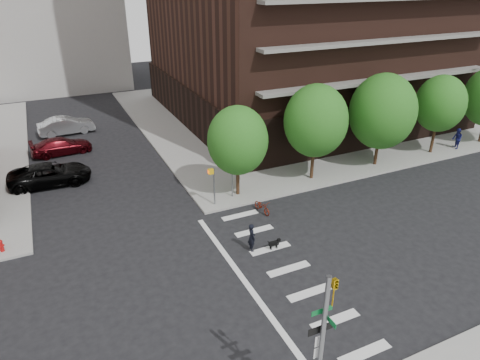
{
  "coord_description": "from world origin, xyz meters",
  "views": [
    {
      "loc": [
        -6.86,
        -15.19,
        13.88
      ],
      "look_at": [
        3.0,
        6.0,
        2.5
      ],
      "focal_mm": 32.0,
      "sensor_mm": 36.0,
      "label": 1
    }
  ],
  "objects_px": {
    "parked_car_black": "(50,174)",
    "parked_car_maroon": "(61,146)",
    "fire_hydrant": "(1,245)",
    "scooter": "(262,206)",
    "pedestrian_far": "(457,139)",
    "parked_car_silver": "(66,126)",
    "dog_walker": "(252,237)"
  },
  "relations": [
    {
      "from": "parked_car_black",
      "to": "parked_car_maroon",
      "type": "distance_m",
      "value": 5.94
    },
    {
      "from": "fire_hydrant",
      "to": "scooter",
      "type": "relative_size",
      "value": 0.46
    },
    {
      "from": "parked_car_black",
      "to": "parked_car_maroon",
      "type": "bearing_deg",
      "value": -9.04
    },
    {
      "from": "parked_car_maroon",
      "to": "pedestrian_far",
      "type": "xyz_separation_m",
      "value": [
        30.93,
        -13.42,
        0.33
      ]
    },
    {
      "from": "parked_car_maroon",
      "to": "parked_car_silver",
      "type": "xyz_separation_m",
      "value": [
        0.83,
        5.08,
        0.13
      ]
    },
    {
      "from": "parked_car_silver",
      "to": "dog_walker",
      "type": "distance_m",
      "value": 25.51
    },
    {
      "from": "fire_hydrant",
      "to": "dog_walker",
      "type": "xyz_separation_m",
      "value": [
        12.5,
        -5.46,
        0.28
      ]
    },
    {
      "from": "dog_walker",
      "to": "pedestrian_far",
      "type": "height_order",
      "value": "pedestrian_far"
    },
    {
      "from": "parked_car_silver",
      "to": "dog_walker",
      "type": "height_order",
      "value": "dog_walker"
    },
    {
      "from": "scooter",
      "to": "parked_car_maroon",
      "type": "bearing_deg",
      "value": 117.15
    },
    {
      "from": "dog_walker",
      "to": "parked_car_silver",
      "type": "bearing_deg",
      "value": 20.46
    },
    {
      "from": "parked_car_maroon",
      "to": "parked_car_silver",
      "type": "distance_m",
      "value": 5.15
    },
    {
      "from": "pedestrian_far",
      "to": "dog_walker",
      "type": "bearing_deg",
      "value": -50.46
    },
    {
      "from": "parked_car_silver",
      "to": "pedestrian_far",
      "type": "height_order",
      "value": "pedestrian_far"
    },
    {
      "from": "scooter",
      "to": "pedestrian_far",
      "type": "distance_m",
      "value": 20.31
    },
    {
      "from": "parked_car_maroon",
      "to": "fire_hydrant",
      "type": "bearing_deg",
      "value": 158.16
    },
    {
      "from": "parked_car_silver",
      "to": "scooter",
      "type": "xyz_separation_m",
      "value": [
        9.96,
        -20.95,
        -0.41
      ]
    },
    {
      "from": "parked_car_black",
      "to": "scooter",
      "type": "bearing_deg",
      "value": -127.34
    },
    {
      "from": "parked_car_black",
      "to": "scooter",
      "type": "height_order",
      "value": "parked_car_black"
    },
    {
      "from": "parked_car_silver",
      "to": "dog_walker",
      "type": "bearing_deg",
      "value": -167.62
    },
    {
      "from": "parked_car_maroon",
      "to": "dog_walker",
      "type": "bearing_deg",
      "value": -161.74
    },
    {
      "from": "pedestrian_far",
      "to": "parked_car_maroon",
      "type": "bearing_deg",
      "value": -88.52
    },
    {
      "from": "parked_car_maroon",
      "to": "scooter",
      "type": "distance_m",
      "value": 19.19
    },
    {
      "from": "parked_car_silver",
      "to": "scooter",
      "type": "height_order",
      "value": "parked_car_silver"
    },
    {
      "from": "fire_hydrant",
      "to": "parked_car_maroon",
      "type": "bearing_deg",
      "value": 73.23
    },
    {
      "from": "parked_car_maroon",
      "to": "pedestrian_far",
      "type": "distance_m",
      "value": 33.72
    },
    {
      "from": "parked_car_black",
      "to": "parked_car_maroon",
      "type": "xyz_separation_m",
      "value": [
        1.2,
        5.82,
        -0.08
      ]
    },
    {
      "from": "parked_car_maroon",
      "to": "parked_car_black",
      "type": "bearing_deg",
      "value": 163.27
    },
    {
      "from": "scooter",
      "to": "pedestrian_far",
      "type": "bearing_deg",
      "value": -0.13
    },
    {
      "from": "scooter",
      "to": "parked_car_silver",
      "type": "bearing_deg",
      "value": 108.37
    },
    {
      "from": "fire_hydrant",
      "to": "scooter",
      "type": "bearing_deg",
      "value": -7.7
    },
    {
      "from": "fire_hydrant",
      "to": "pedestrian_far",
      "type": "height_order",
      "value": "pedestrian_far"
    }
  ]
}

